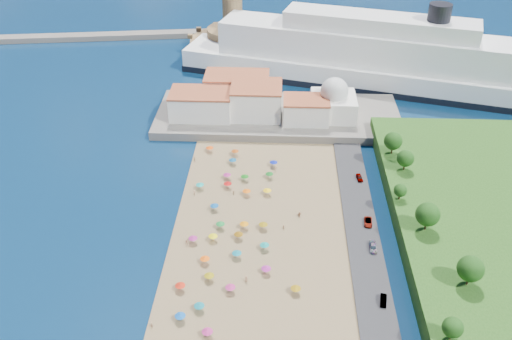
{
  "coord_description": "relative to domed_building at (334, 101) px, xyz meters",
  "views": [
    {
      "loc": [
        10.67,
        -117.29,
        98.82
      ],
      "look_at": [
        4.0,
        25.0,
        8.0
      ],
      "focal_mm": 40.0,
      "sensor_mm": 36.0,
      "label": 1
    }
  ],
  "objects": [
    {
      "name": "fortress",
      "position": [
        -42.0,
        67.0,
        -2.29
      ],
      "size": [
        40.0,
        40.0,
        32.4
      ],
      "color": "#9C7C4E",
      "rests_on": "ground"
    },
    {
      "name": "breakwater",
      "position": [
        -140.0,
        82.0,
        -7.67
      ],
      "size": [
        199.03,
        34.77,
        2.6
      ],
      "primitive_type": "cube",
      "rotation": [
        0.0,
        0.0,
        0.14
      ],
      "color": "#59544C",
      "rests_on": "ground"
    },
    {
      "name": "waterfront_buildings",
      "position": [
        -33.05,
        2.64,
        -1.1
      ],
      "size": [
        57.0,
        29.0,
        11.0
      ],
      "color": "silver",
      "rests_on": "terrace"
    },
    {
      "name": "jetty",
      "position": [
        -42.0,
        37.0,
        -7.77
      ],
      "size": [
        18.0,
        70.0,
        2.4
      ],
      "primitive_type": "cube",
      "color": "#59544C",
      "rests_on": "ground"
    },
    {
      "name": "domed_building",
      "position": [
        0.0,
        0.0,
        0.0
      ],
      "size": [
        16.0,
        16.0,
        15.0
      ],
      "color": "silver",
      "rests_on": "terrace"
    },
    {
      "name": "beachgoers",
      "position": [
        -30.97,
        -71.7,
        -7.85
      ],
      "size": [
        35.05,
        94.42,
        1.9
      ],
      "color": "tan",
      "rests_on": "beach"
    },
    {
      "name": "terrace",
      "position": [
        -20.0,
        2.0,
        -7.47
      ],
      "size": [
        90.0,
        36.0,
        3.0
      ],
      "primitive_type": "cube",
      "color": "#59544C",
      "rests_on": "ground"
    },
    {
      "name": "cruise_ship",
      "position": [
        19.72,
        36.01,
        1.7
      ],
      "size": [
        165.48,
        67.13,
        36.05
      ],
      "color": "black",
      "rests_on": "ground"
    },
    {
      "name": "hillside_trees",
      "position": [
        19.3,
        -78.12,
        1.35
      ],
      "size": [
        14.92,
        106.38,
        8.05
      ],
      "color": "#382314",
      "rests_on": "hillside"
    },
    {
      "name": "ground",
      "position": [
        -30.0,
        -71.0,
        -8.97
      ],
      "size": [
        700.0,
        700.0,
        0.0
      ],
      "primitive_type": "plane",
      "color": "#071938",
      "rests_on": "ground"
    },
    {
      "name": "parked_cars",
      "position": [
        6.0,
        -64.85,
        -7.6
      ],
      "size": [
        2.65,
        56.66,
        1.37
      ],
      "color": "gray",
      "rests_on": "promenade"
    },
    {
      "name": "beach_parasols",
      "position": [
        -31.71,
        -81.58,
        -6.83
      ],
      "size": [
        31.13,
        115.82,
        2.2
      ],
      "color": "gray",
      "rests_on": "beach"
    }
  ]
}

